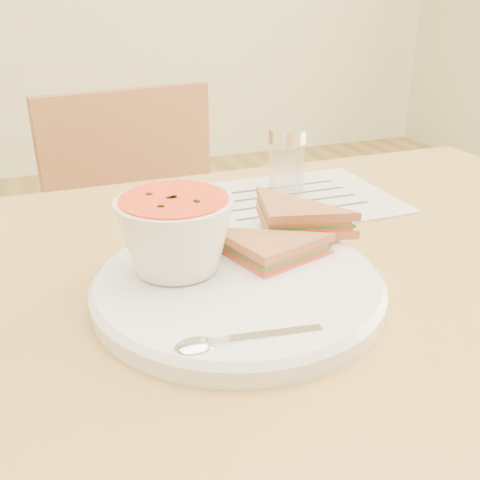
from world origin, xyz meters
name	(u,v)px	position (x,y,z in m)	size (l,w,h in m)	color
chair_far	(172,306)	(-0.06, 0.47, 0.43)	(0.38, 0.38, 0.85)	brown
plate	(238,287)	(-0.11, -0.05, 0.76)	(0.29, 0.29, 0.02)	white
soup_bowl	(176,238)	(-0.16, -0.01, 0.81)	(0.12, 0.12, 0.08)	white
sandwich_half_a	(265,272)	(-0.09, -0.07, 0.78)	(0.10, 0.10, 0.03)	#BC6E42
sandwich_half_b	(269,230)	(-0.06, 0.00, 0.79)	(0.10, 0.10, 0.03)	#BC6E42
spoon	(255,338)	(-0.14, -0.15, 0.77)	(0.17, 0.03, 0.01)	silver
paper_menu	(289,200)	(0.06, 0.18, 0.75)	(0.30, 0.22, 0.00)	silver
condiment_shaker	(287,162)	(0.07, 0.21, 0.80)	(0.06, 0.06, 0.10)	silver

